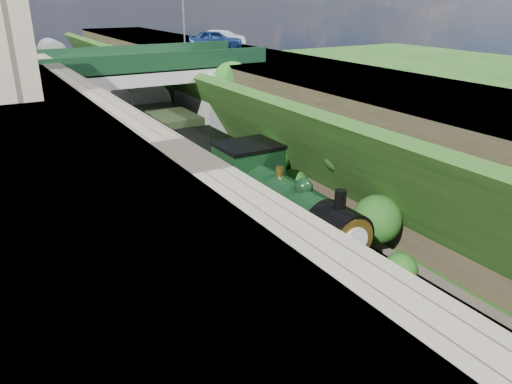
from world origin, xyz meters
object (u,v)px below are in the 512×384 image
road_bridge (149,96)px  car_silver (222,39)px  locomotive (281,207)px  tender (210,166)px  tree (227,86)px  car_blue (215,40)px  lamppost (184,8)px

road_bridge → car_silver: bearing=39.5°
locomotive → tender: (-0.00, 7.36, -0.27)m
road_bridge → locomotive: (0.26, -16.49, -2.18)m
tree → car_blue: 9.59m
tree → car_blue: car_blue is taller
tree → lamppost: 12.19m
lamppost → locomotive: bearing=-103.8°
locomotive → tender: size_ratio=1.70×
tree → tender: bearing=-124.0°
road_bridge → car_silver: size_ratio=3.63×
road_bridge → lamppost: (6.51, 8.91, 5.49)m
car_silver → tree: bearing=140.4°
road_bridge → car_blue: size_ratio=3.47×
lamppost → tree: bearing=-97.9°
lamppost → locomotive: size_ratio=0.59×
car_blue → locomotive: 24.93m
lamppost → tender: size_ratio=1.00×
tender → car_silver: bearing=61.2°
lamppost → car_silver: lamppost is taller
tree → locomotive: bearing=-108.2°
road_bridge → car_blue: bearing=38.3°
tree → locomotive: size_ratio=0.65×
locomotive → tender: locomotive is taller
car_blue → lamppost: bearing=60.5°
car_silver → tender: (-9.37, -17.08, -5.36)m
tree → locomotive: 15.36m
lamppost → road_bridge: bearing=-126.2°
car_blue → tender: (-8.03, -15.67, -5.42)m
road_bridge → locomotive: 16.64m
tree → locomotive: (-4.71, -14.35, -2.75)m
road_bridge → car_blue: car_blue is taller
tender → tree: bearing=56.0°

